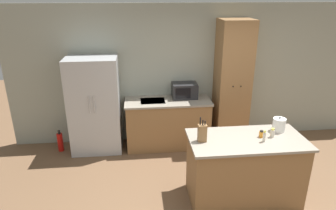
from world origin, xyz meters
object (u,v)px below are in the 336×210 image
Objects in this scene: refrigerator at (95,105)px; spice_bottle_amber_oil at (264,137)px; kettle at (279,125)px; fire_extinguisher at (60,142)px; spice_bottle_tall_dark at (261,134)px; microwave at (185,90)px; pantry_cabinet at (232,84)px; knife_block at (202,133)px; spice_bottle_short_red at (272,133)px.

spice_bottle_amber_oil is (2.39, -1.78, 0.15)m from refrigerator.
fire_extinguisher is at bearing 156.57° from kettle.
spice_bottle_tall_dark is at bearing -34.43° from refrigerator.
kettle is (1.08, -1.62, -0.01)m from microwave.
refrigerator is 2.92m from spice_bottle_tall_dark.
refrigerator is at bearing -179.13° from pantry_cabinet.
pantry_cabinet is 24.60× the size of spice_bottle_tall_dark.
kettle reaches higher than spice_bottle_tall_dark.
knife_block is 0.82m from spice_bottle_tall_dark.
refrigerator reaches higher than fire_extinguisher.
knife_block is at bearing -46.59° from refrigerator.
spice_bottle_short_red is 0.25m from kettle.
spice_bottle_amber_oil is 0.76× the size of kettle.
knife_block is at bearing -91.71° from microwave.
microwave is at bearing 123.75° from kettle.
pantry_cabinet reaches higher than spice_bottle_amber_oil.
refrigerator is at bearing 143.29° from spice_bottle_amber_oil.
knife_block is 1.59× the size of kettle.
fire_extinguisher is at bearing 143.82° from knife_block.
spice_bottle_tall_dark is 0.23× the size of fire_extinguisher.
knife_block is 0.81m from spice_bottle_amber_oil.
pantry_cabinet is 1.95m from knife_block.
microwave is 1.12× the size of fire_extinguisher.
spice_bottle_short_red is at bearing -27.03° from fire_extinguisher.
knife_block is at bearing -170.62° from kettle.
spice_bottle_tall_dark is 3.59m from fire_extinguisher.
spice_bottle_tall_dark is (0.76, -1.77, -0.06)m from microwave.
refrigerator reaches higher than microwave.
fire_extinguisher is at bearing -179.02° from pantry_cabinet.
microwave reaches higher than kettle.
knife_block is 1.15m from kettle.
spice_bottle_short_red is (2.55, -1.67, 0.14)m from refrigerator.
microwave is 1.93m from spice_bottle_tall_dark.
fire_extinguisher is (-2.27, 1.66, -0.89)m from knife_block.
microwave is at bearing 4.25° from refrigerator.
spice_bottle_amber_oil is at bearing -7.25° from knife_block.
spice_bottle_tall_dark is 0.59× the size of spice_bottle_amber_oil.
refrigerator is 18.26× the size of spice_bottle_tall_dark.
pantry_cabinet is at bearing 61.70° from knife_block.
refrigerator is 8.16× the size of kettle.
spice_bottle_short_red is (0.96, 0.01, -0.06)m from knife_block.
microwave is 3.55× the size of spice_bottle_short_red.
spice_bottle_amber_oil is at bearing -93.93° from pantry_cabinet.
microwave is 1.94m from kettle.
spice_bottle_amber_oil is at bearing -139.04° from kettle.
pantry_cabinet is at bearing 0.87° from refrigerator.
spice_bottle_short_red is 3.73m from fire_extinguisher.
knife_block is (-0.93, -1.72, -0.10)m from pantry_cabinet.
spice_bottle_short_red is (0.04, -1.71, -0.16)m from pantry_cabinet.
spice_bottle_amber_oil is 0.40× the size of fire_extinguisher.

